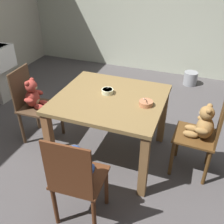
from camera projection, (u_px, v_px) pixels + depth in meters
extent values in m
cube|color=#4F4B4C|center=(111.00, 154.00, 2.99)|extent=(5.20, 5.20, 0.04)
cube|color=olive|center=(110.00, 99.00, 2.59)|extent=(1.08, 0.99, 0.04)
cube|color=#905B35|center=(50.00, 143.00, 2.58)|extent=(0.08, 0.08, 0.70)
cube|color=brown|center=(144.00, 167.00, 2.30)|extent=(0.08, 0.08, 0.70)
cube|color=brown|center=(87.00, 101.00, 3.28)|extent=(0.08, 0.08, 0.70)
cube|color=olive|center=(163.00, 116.00, 3.00)|extent=(0.08, 0.08, 0.70)
cube|color=#573819|center=(195.00, 136.00, 2.53)|extent=(0.42, 0.40, 0.02)
cube|color=#573819|center=(221.00, 119.00, 2.33)|extent=(0.03, 0.35, 0.48)
cylinder|color=#573819|center=(178.00, 140.00, 2.83)|extent=(0.04, 0.04, 0.43)
cylinder|color=#573819|center=(172.00, 158.00, 2.59)|extent=(0.04, 0.04, 0.43)
cylinder|color=#573819|center=(210.00, 148.00, 2.72)|extent=(0.04, 0.04, 0.43)
cylinder|color=#573819|center=(207.00, 168.00, 2.47)|extent=(0.04, 0.04, 0.43)
ellipsoid|color=olive|center=(205.00, 127.00, 2.44)|extent=(0.17, 0.20, 0.22)
ellipsoid|color=beige|center=(199.00, 127.00, 2.47)|extent=(0.06, 0.11, 0.13)
sphere|color=olive|center=(207.00, 113.00, 2.36)|extent=(0.14, 0.14, 0.14)
ellipsoid|color=beige|center=(201.00, 113.00, 2.38)|extent=(0.05, 0.06, 0.04)
sphere|color=olive|center=(210.00, 106.00, 2.36)|extent=(0.05, 0.05, 0.05)
sphere|color=olive|center=(209.00, 111.00, 2.29)|extent=(0.05, 0.05, 0.05)
ellipsoid|color=olive|center=(204.00, 119.00, 2.52)|extent=(0.13, 0.07, 0.06)
ellipsoid|color=olive|center=(201.00, 131.00, 2.35)|extent=(0.13, 0.07, 0.06)
ellipsoid|color=olive|center=(192.00, 128.00, 2.56)|extent=(0.15, 0.07, 0.07)
ellipsoid|color=olive|center=(190.00, 134.00, 2.48)|extent=(0.15, 0.07, 0.07)
cube|color=#562D17|center=(80.00, 177.00, 2.07)|extent=(0.42, 0.40, 0.02)
cube|color=#562D17|center=(68.00, 171.00, 1.80)|extent=(0.37, 0.04, 0.47)
cylinder|color=#562D17|center=(106.00, 187.00, 2.28)|extent=(0.04, 0.04, 0.43)
cylinder|color=#562D17|center=(71.00, 178.00, 2.36)|extent=(0.04, 0.04, 0.43)
cylinder|color=#562D17|center=(94.00, 216.00, 2.03)|extent=(0.04, 0.04, 0.43)
cylinder|color=#562D17|center=(55.00, 206.00, 2.11)|extent=(0.04, 0.04, 0.43)
ellipsoid|color=#2D4A8E|center=(75.00, 172.00, 1.95)|extent=(0.21, 0.18, 0.23)
ellipsoid|color=beige|center=(78.00, 168.00, 2.00)|extent=(0.11, 0.07, 0.14)
sphere|color=#2D4A8E|center=(74.00, 155.00, 1.87)|extent=(0.14, 0.14, 0.14)
ellipsoid|color=beige|center=(77.00, 151.00, 1.92)|extent=(0.06, 0.05, 0.04)
sphere|color=#2D4A8E|center=(79.00, 151.00, 1.82)|extent=(0.05, 0.05, 0.05)
sphere|color=#2D4A8E|center=(67.00, 149.00, 1.85)|extent=(0.05, 0.05, 0.05)
ellipsoid|color=#2D4A8E|center=(90.00, 170.00, 1.93)|extent=(0.07, 0.13, 0.06)
ellipsoid|color=#2D4A8E|center=(63.00, 164.00, 1.98)|extent=(0.07, 0.13, 0.06)
ellipsoid|color=#2D4A8E|center=(88.00, 170.00, 2.08)|extent=(0.08, 0.15, 0.07)
ellipsoid|color=#2D4A8E|center=(76.00, 167.00, 2.10)|extent=(0.08, 0.15, 0.07)
cube|color=#4D3624|center=(40.00, 108.00, 2.98)|extent=(0.43, 0.39, 0.02)
cube|color=#4D3624|center=(21.00, 87.00, 2.91)|extent=(0.03, 0.35, 0.44)
cylinder|color=#4D3624|center=(49.00, 134.00, 2.93)|extent=(0.04, 0.04, 0.43)
cylinder|color=#4D3624|center=(62.00, 119.00, 3.18)|extent=(0.04, 0.04, 0.43)
cylinder|color=#4D3624|center=(22.00, 128.00, 3.02)|extent=(0.04, 0.04, 0.43)
cylinder|color=#4D3624|center=(37.00, 114.00, 3.28)|extent=(0.04, 0.04, 0.43)
ellipsoid|color=#AC3B31|center=(33.00, 98.00, 2.94)|extent=(0.16, 0.18, 0.21)
ellipsoid|color=#D4BB88|center=(36.00, 100.00, 2.93)|extent=(0.06, 0.10, 0.12)
sphere|color=#AC3B31|center=(31.00, 86.00, 2.85)|extent=(0.14, 0.14, 0.14)
ellipsoid|color=#D4BB88|center=(35.00, 88.00, 2.84)|extent=(0.05, 0.06, 0.04)
sphere|color=#AC3B31|center=(27.00, 84.00, 2.79)|extent=(0.05, 0.05, 0.05)
sphere|color=#AC3B31|center=(32.00, 80.00, 2.87)|extent=(0.05, 0.05, 0.05)
ellipsoid|color=#AC3B31|center=(29.00, 101.00, 2.84)|extent=(0.12, 0.06, 0.06)
ellipsoid|color=#AC3B31|center=(39.00, 92.00, 3.00)|extent=(0.12, 0.06, 0.06)
ellipsoid|color=#AC3B31|center=(39.00, 107.00, 2.91)|extent=(0.14, 0.07, 0.06)
ellipsoid|color=#AC3B31|center=(44.00, 103.00, 2.99)|extent=(0.14, 0.07, 0.06)
cylinder|color=#BA744E|center=(146.00, 103.00, 2.43)|extent=(0.13, 0.13, 0.05)
cylinder|color=#BA744E|center=(146.00, 105.00, 2.44)|extent=(0.07, 0.07, 0.01)
cylinder|color=beige|center=(146.00, 101.00, 2.42)|extent=(0.11, 0.11, 0.01)
cylinder|color=#BCBCC1|center=(145.00, 100.00, 2.38)|extent=(0.02, 0.09, 0.07)
ellipsoid|color=#BCBCC1|center=(146.00, 101.00, 2.43)|extent=(0.03, 0.03, 0.01)
cylinder|color=beige|center=(107.00, 91.00, 2.64)|extent=(0.12, 0.12, 0.05)
cylinder|color=beige|center=(107.00, 93.00, 2.65)|extent=(0.07, 0.07, 0.01)
cylinder|color=beige|center=(107.00, 90.00, 2.63)|extent=(0.10, 0.10, 0.01)
cylinder|color=#BCBCC1|center=(108.00, 88.00, 2.59)|extent=(0.05, 0.08, 0.06)
ellipsoid|color=#BCBCC1|center=(107.00, 89.00, 2.64)|extent=(0.03, 0.04, 0.01)
cylinder|color=#93969B|center=(190.00, 78.00, 4.42)|extent=(0.23, 0.23, 0.23)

